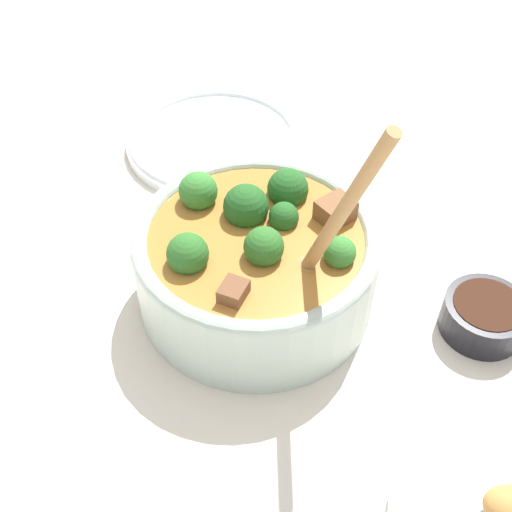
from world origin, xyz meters
name	(u,v)px	position (x,y,z in m)	size (l,w,h in m)	color
ground_plane	(256,296)	(0.00, 0.00, 0.00)	(4.00, 4.00, 0.00)	silver
stew_bowl	(256,258)	(0.00, 0.00, 0.05)	(0.23, 0.23, 0.25)	#B2C6BC
condiment_bowl	(484,315)	(-0.16, -0.15, 0.02)	(0.08, 0.08, 0.04)	black
empty_plate	(215,140)	(0.24, -0.11, 0.01)	(0.23, 0.23, 0.02)	white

